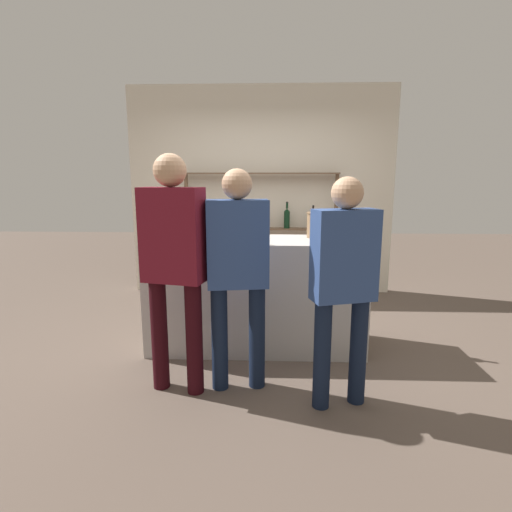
{
  "coord_description": "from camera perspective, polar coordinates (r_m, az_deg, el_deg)",
  "views": [
    {
      "loc": [
        0.14,
        -3.63,
        1.6
      ],
      "look_at": [
        0.0,
        0.0,
        0.88
      ],
      "focal_mm": 28.0,
      "sensor_mm": 36.0,
      "label": 1
    }
  ],
  "objects": [
    {
      "name": "counter_bottle_1",
      "position": [
        3.61,
        -11.37,
        4.2
      ],
      "size": [
        0.07,
        0.07,
        0.36
      ],
      "color": "black",
      "rests_on": "bar_counter"
    },
    {
      "name": "bar_counter",
      "position": [
        3.79,
        -0.0,
        -5.4
      ],
      "size": [
        1.99,
        0.68,
        1.04
      ],
      "primitive_type": "cube",
      "color": "#B7B2AD",
      "rests_on": "ground_plane"
    },
    {
      "name": "customer_left",
      "position": [
        2.93,
        -11.72,
        -0.01
      ],
      "size": [
        0.48,
        0.29,
        1.76
      ],
      "rotation": [
        0.0,
        0.0,
        1.34
      ],
      "color": "black",
      "rests_on": "ground_plane"
    },
    {
      "name": "customer_center",
      "position": [
        2.92,
        -2.63,
        -1.16
      ],
      "size": [
        0.47,
        0.26,
        1.66
      ],
      "rotation": [
        0.0,
        0.0,
        1.71
      ],
      "color": "#121C33",
      "rests_on": "ground_plane"
    },
    {
      "name": "customer_right",
      "position": [
        2.76,
        12.41,
        -2.87
      ],
      "size": [
        0.46,
        0.3,
        1.61
      ],
      "rotation": [
        0.0,
        0.0,
        1.85
      ],
      "color": "#121C33",
      "rests_on": "ground_plane"
    },
    {
      "name": "ground_plane",
      "position": [
        3.97,
        -0.0,
        -12.59
      ],
      "size": [
        16.0,
        16.0,
        0.0
      ],
      "primitive_type": "plane",
      "color": "brown"
    },
    {
      "name": "counter_bottle_2",
      "position": [
        3.79,
        -6.83,
        4.54
      ],
      "size": [
        0.08,
        0.08,
        0.33
      ],
      "color": "silver",
      "rests_on": "bar_counter"
    },
    {
      "name": "counter_bottle_3",
      "position": [
        3.83,
        13.14,
        4.36
      ],
      "size": [
        0.09,
        0.09,
        0.34
      ],
      "color": "black",
      "rests_on": "bar_counter"
    },
    {
      "name": "wine_glass",
      "position": [
        3.64,
        -13.13,
        3.64
      ],
      "size": [
        0.08,
        0.08,
        0.14
      ],
      "color": "silver",
      "rests_on": "bar_counter"
    },
    {
      "name": "back_wall",
      "position": [
        5.57,
        0.77,
        9.12
      ],
      "size": [
        3.59,
        0.12,
        2.8
      ],
      "primitive_type": "cube",
      "color": "beige",
      "rests_on": "ground_plane"
    },
    {
      "name": "ice_bucket",
      "position": [
        3.83,
        8.98,
        4.42
      ],
      "size": [
        0.24,
        0.24,
        0.24
      ],
      "color": "#846647",
      "rests_on": "bar_counter"
    },
    {
      "name": "back_shelf",
      "position": [
        5.41,
        0.68,
        5.93
      ],
      "size": [
        2.06,
        0.18,
        1.66
      ],
      "color": "brown",
      "rests_on": "ground_plane"
    },
    {
      "name": "counter_bottle_0",
      "position": [
        3.46,
        -2.89,
        3.98
      ],
      "size": [
        0.09,
        0.09,
        0.35
      ],
      "color": "black",
      "rests_on": "bar_counter"
    }
  ]
}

